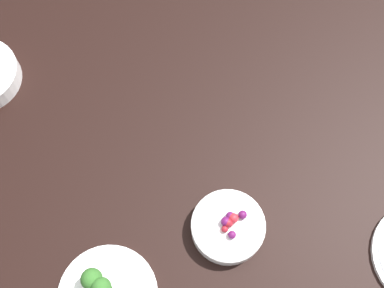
{
  "coord_description": "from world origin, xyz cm",
  "views": [
    {
      "loc": [
        -5.57,
        41.22,
        107.08
      ],
      "look_at": [
        0.0,
        0.0,
        6.0
      ],
      "focal_mm": 47.86,
      "sensor_mm": 36.0,
      "label": 1
    }
  ],
  "objects": [
    {
      "name": "bowl_berries",
      "position": [
        -9.56,
        16.86,
        6.22
      ],
      "size": [
        14.92,
        14.92,
        5.6
      ],
      "color": "white",
      "rests_on": "dining_table"
    },
    {
      "name": "dining_table",
      "position": [
        0.0,
        0.0,
        2.0
      ],
      "size": [
        132.92,
        104.31,
        4.0
      ],
      "primitive_type": "cube",
      "color": "black",
      "rests_on": "ground"
    }
  ]
}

